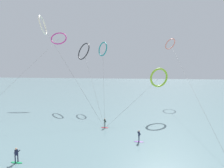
% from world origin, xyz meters
% --- Properties ---
extents(sea_water, '(400.00, 200.00, 0.08)m').
position_xyz_m(sea_water, '(0.00, 108.28, 0.04)').
color(sea_water, slate).
rests_on(sea_water, ground).
extents(surfer_emerald, '(1.40, 0.71, 1.70)m').
position_xyz_m(surfer_emerald, '(-8.66, 12.34, 0.82)').
color(surfer_emerald, '#199351').
rests_on(surfer_emerald, ground).
extents(surfer_crimson, '(1.40, 0.62, 1.70)m').
position_xyz_m(surfer_crimson, '(-1.81, 26.23, 0.82)').
color(surfer_crimson, red).
rests_on(surfer_crimson, ground).
extents(surfer_violet, '(1.40, 0.62, 1.70)m').
position_xyz_m(surfer_violet, '(4.33, 20.75, 0.82)').
color(surfer_violet, purple).
rests_on(surfer_violet, ground).
extents(kite_ivory, '(18.01, 11.81, 22.87)m').
position_xyz_m(kite_ivory, '(-18.58, 35.63, 20.59)').
color(kite_ivory, silver).
rests_on(kite_ivory, ground).
extents(kite_magenta, '(5.59, 41.02, 22.54)m').
position_xyz_m(kite_magenta, '(-22.58, 51.99, 20.31)').
color(kite_magenta, '#CC288E').
rests_on(kite_magenta, ground).
extents(kite_coral, '(4.46, 47.70, 20.21)m').
position_xyz_m(kite_coral, '(12.76, 58.03, 18.44)').
color(kite_coral, '#EA7260').
rests_on(kite_coral, ground).
extents(kite_lime, '(11.86, 11.24, 10.70)m').
position_xyz_m(kite_lime, '(7.93, 36.03, 8.57)').
color(kite_lime, '#8CC62D').
rests_on(kite_lime, ground).
extents(kite_charcoal, '(13.26, 22.67, 18.00)m').
position_xyz_m(kite_charcoal, '(-12.38, 46.41, 15.50)').
color(kite_charcoal, black).
rests_on(kite_charcoal, ground).
extents(kite_teal, '(6.98, 22.71, 18.16)m').
position_xyz_m(kite_teal, '(-6.96, 47.14, 16.09)').
color(kite_teal, teal).
rests_on(kite_teal, ground).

